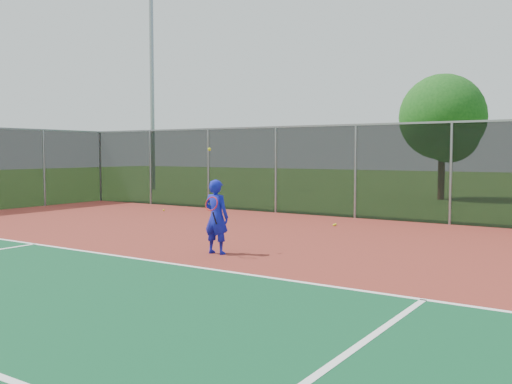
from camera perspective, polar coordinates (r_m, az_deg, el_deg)
ground at (r=7.03m, az=-7.71°, el=-13.76°), size 120.00×120.00×0.00m
court_apron at (r=8.57m, az=1.27°, el=-10.39°), size 30.00×20.00×0.02m
fence_back at (r=17.60m, az=18.90°, el=1.91°), size 30.00×0.06×3.03m
tennis_player at (r=11.90m, az=-4.00°, el=-2.47°), size 0.59×0.61×2.22m
practice_ball_0 at (r=16.64m, az=7.96°, el=-3.24°), size 0.07×0.07×0.07m
practice_ball_2 at (r=16.52m, az=7.79°, el=-3.29°), size 0.07×0.07×0.07m
practice_ball_4 at (r=20.84m, az=-9.21°, el=-1.79°), size 0.07×0.07×0.07m
floodlight_nw at (r=33.72m, az=-10.39°, el=12.89°), size 0.90×0.40×13.21m
tree_back_left at (r=26.97m, az=18.31°, el=6.76°), size 3.84×3.84×5.64m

